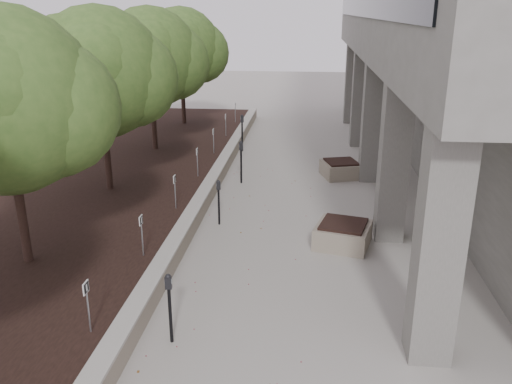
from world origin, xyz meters
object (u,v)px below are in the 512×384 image
at_px(crabapple_tree_3, 102,100).
at_px(planter_back, 341,169).
at_px(parking_meter_4, 241,162).
at_px(crabapple_tree_2, 10,140).
at_px(planter_front, 343,234).
at_px(crabapple_tree_4, 151,79).
at_px(crabapple_tree_5, 182,66).
at_px(parking_meter_3, 219,202).
at_px(parking_meter_5, 242,133).
at_px(parking_meter_2, 170,309).

bearing_deg(crabapple_tree_3, planter_back, 24.18).
bearing_deg(planter_back, parking_meter_4, -162.30).
height_order(crabapple_tree_2, planter_back, crabapple_tree_2).
relative_size(planter_front, planter_back, 1.04).
relative_size(crabapple_tree_2, planter_back, 4.39).
bearing_deg(crabapple_tree_3, crabapple_tree_4, 90.00).
relative_size(crabapple_tree_5, parking_meter_3, 4.23).
relative_size(crabapple_tree_5, parking_meter_5, 3.52).
distance_m(crabapple_tree_2, parking_meter_5, 12.16).
bearing_deg(parking_meter_2, parking_meter_5, 86.50).
distance_m(parking_meter_4, planter_front, 5.75).
height_order(crabapple_tree_2, parking_meter_2, crabapple_tree_2).
height_order(crabapple_tree_5, parking_meter_2, crabapple_tree_5).
xyz_separation_m(parking_meter_2, parking_meter_5, (-0.44, 13.56, 0.09)).
xyz_separation_m(parking_meter_4, planter_back, (3.43, 1.09, -0.45)).
relative_size(crabapple_tree_3, crabapple_tree_4, 1.00).
distance_m(crabapple_tree_4, planter_back, 7.97).
bearing_deg(planter_front, crabapple_tree_5, 119.06).
bearing_deg(parking_meter_5, planter_back, -52.58).
bearing_deg(planter_back, crabapple_tree_2, -131.28).
bearing_deg(parking_meter_3, crabapple_tree_4, 99.76).
height_order(crabapple_tree_4, parking_meter_4, crabapple_tree_4).
height_order(parking_meter_2, planter_back, parking_meter_2).
bearing_deg(crabapple_tree_2, parking_meter_2, -29.12).
relative_size(parking_meter_2, planter_back, 1.10).
bearing_deg(parking_meter_5, crabapple_tree_4, -169.36).
bearing_deg(crabapple_tree_4, parking_meter_3, -60.78).
bearing_deg(planter_front, parking_meter_2, -126.01).
bearing_deg(crabapple_tree_3, crabapple_tree_5, 90.00).
distance_m(crabapple_tree_2, parking_meter_3, 5.60).
distance_m(parking_meter_5, planter_front, 9.81).
distance_m(crabapple_tree_2, parking_meter_4, 8.45).
height_order(crabapple_tree_3, parking_meter_2, crabapple_tree_3).
bearing_deg(parking_meter_2, parking_meter_4, 84.20).
bearing_deg(planter_back, crabapple_tree_3, -155.82).
relative_size(crabapple_tree_3, planter_front, 4.22).
distance_m(crabapple_tree_2, planter_front, 7.92).
xyz_separation_m(parking_meter_4, planter_front, (3.19, -4.76, -0.44)).
xyz_separation_m(crabapple_tree_5, planter_front, (7.00, -12.61, -2.82)).
xyz_separation_m(crabapple_tree_3, crabapple_tree_5, (0.00, 10.00, 0.00)).
bearing_deg(parking_meter_5, crabapple_tree_3, -130.40).
relative_size(parking_meter_5, planter_back, 1.25).
distance_m(crabapple_tree_2, crabapple_tree_3, 5.00).
bearing_deg(parking_meter_5, parking_meter_3, -100.69).
height_order(crabapple_tree_4, planter_front, crabapple_tree_4).
bearing_deg(parking_meter_2, crabapple_tree_5, 96.99).
xyz_separation_m(crabapple_tree_5, planter_back, (7.24, -6.75, -2.83)).
height_order(crabapple_tree_5, parking_meter_3, crabapple_tree_5).
relative_size(crabapple_tree_3, planter_back, 4.39).
xyz_separation_m(crabapple_tree_4, parking_meter_2, (3.75, -12.09, -2.44)).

